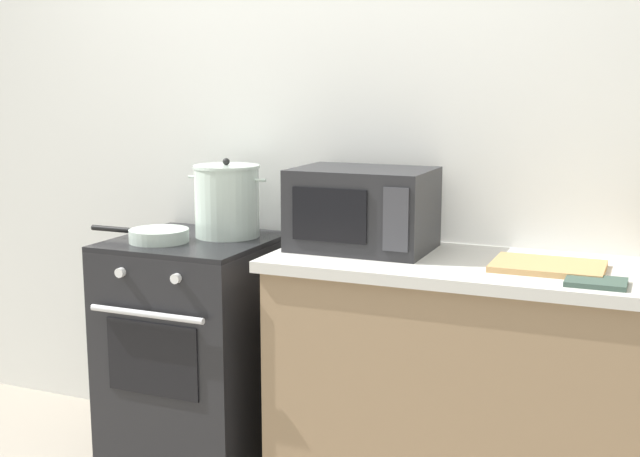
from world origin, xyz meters
The scene contains 9 objects.
back_wall centered at (0.30, 0.97, 1.25)m, with size 4.40×0.10×2.50m, color silver.
lower_cabinet_right centered at (0.90, 0.62, 0.44)m, with size 1.64×0.56×0.88m, color #8C7051.
countertop_right centered at (0.90, 0.62, 0.90)m, with size 1.70×0.60×0.04m, color beige.
stove centered at (-0.35, 0.60, 0.46)m, with size 0.60×0.64×0.92m.
stock_pot centered at (-0.25, 0.70, 1.06)m, with size 0.35×0.27×0.32m.
frying_pan centered at (-0.45, 0.50, 0.95)m, with size 0.43×0.23×0.05m.
microwave centered at (0.34, 0.68, 1.07)m, with size 0.50×0.37×0.30m.
cutting_board centered at (1.02, 0.60, 0.93)m, with size 0.36×0.26×0.02m, color tan.
oven_mitt centered at (1.18, 0.44, 0.93)m, with size 0.18×0.14×0.02m, color #384C42.
Camera 1 is at (1.34, -2.11, 1.53)m, focal length 45.60 mm.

